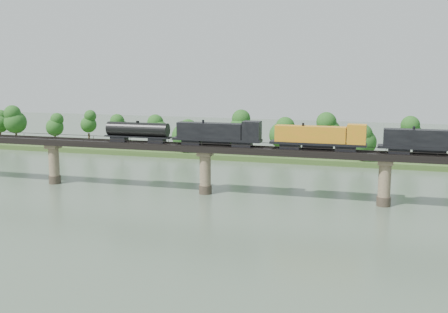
# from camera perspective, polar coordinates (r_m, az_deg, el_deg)

# --- Properties ---
(ground) EXTENTS (400.00, 400.00, 0.00)m
(ground) POSITION_cam_1_polar(r_m,az_deg,el_deg) (104.01, -7.08, -7.46)
(ground) COLOR #3C4D3C
(ground) RESTS_ON ground
(far_bank) EXTENTS (300.00, 24.00, 1.60)m
(far_bank) POSITION_cam_1_polar(r_m,az_deg,el_deg) (183.00, 3.44, 0.32)
(far_bank) COLOR #2F4A1D
(far_bank) RESTS_ON ground
(bridge) EXTENTS (236.00, 30.00, 11.50)m
(bridge) POSITION_cam_1_polar(r_m,az_deg,el_deg) (129.93, -1.92, -1.45)
(bridge) COLOR #473A2D
(bridge) RESTS_ON ground
(bridge_superstructure) EXTENTS (220.00, 4.90, 0.75)m
(bridge_superstructure) POSITION_cam_1_polar(r_m,az_deg,el_deg) (128.86, -1.93, 1.32)
(bridge_superstructure) COLOR black
(bridge_superstructure) RESTS_ON bridge
(far_treeline) EXTENTS (289.06, 17.54, 13.60)m
(far_treeline) POSITION_cam_1_polar(r_m,az_deg,el_deg) (179.55, 0.59, 2.75)
(far_treeline) COLOR #382619
(far_treeline) RESTS_ON far_bank
(freight_train) EXTENTS (83.88, 3.27, 5.77)m
(freight_train) POSITION_cam_1_polar(r_m,az_deg,el_deg) (124.11, 6.10, 2.10)
(freight_train) COLOR black
(freight_train) RESTS_ON bridge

